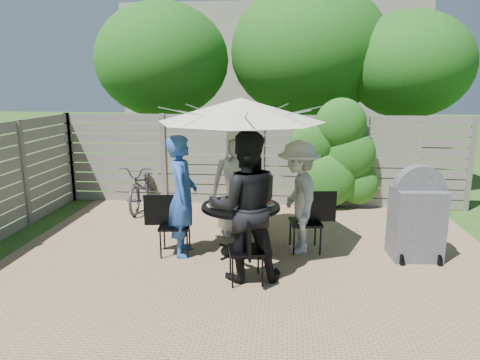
# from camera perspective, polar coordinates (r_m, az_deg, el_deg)

# --- Properties ---
(backyard_envelope) EXTENTS (60.00, 60.00, 5.00)m
(backyard_envelope) POSITION_cam_1_polar(r_m,az_deg,el_deg) (15.73, 4.57, 13.39)
(backyard_envelope) COLOR #294F18
(backyard_envelope) RESTS_ON ground
(patio_table) EXTENTS (1.28, 1.28, 0.73)m
(patio_table) POSITION_cam_1_polar(r_m,az_deg,el_deg) (6.21, 0.11, -5.32)
(patio_table) COLOR black
(patio_table) RESTS_ON ground
(umbrella) EXTENTS (2.66, 2.66, 2.25)m
(umbrella) POSITION_cam_1_polar(r_m,az_deg,el_deg) (5.92, 0.11, 9.32)
(umbrella) COLOR silver
(umbrella) RESTS_ON ground
(chair_back) EXTENTS (0.44, 0.64, 0.87)m
(chair_back) POSITION_cam_1_polar(r_m,az_deg,el_deg) (7.21, -0.40, -4.82)
(chair_back) COLOR black
(chair_back) RESTS_ON ground
(person_back) EXTENTS (0.93, 0.68, 1.74)m
(person_back) POSITION_cam_1_polar(r_m,az_deg,el_deg) (6.92, -0.35, -0.35)
(person_back) COLOR silver
(person_back) RESTS_ON ground
(chair_left) EXTENTS (0.67, 0.48, 0.90)m
(chair_left) POSITION_cam_1_polar(r_m,az_deg,el_deg) (6.31, -8.75, -7.51)
(chair_left) COLOR black
(chair_left) RESTS_ON ground
(person_left) EXTENTS (0.52, 0.70, 1.75)m
(person_left) POSITION_cam_1_polar(r_m,az_deg,el_deg) (6.11, -7.68, -2.19)
(person_left) COLOR #274FA9
(person_left) RESTS_ON ground
(chair_front) EXTENTS (0.49, 0.66, 0.87)m
(chair_front) POSITION_cam_1_polar(r_m,az_deg,el_deg) (5.40, 0.81, -11.02)
(chair_front) COLOR black
(chair_front) RESTS_ON ground
(person_front) EXTENTS (1.02, 0.86, 1.89)m
(person_front) POSITION_cam_1_polar(r_m,az_deg,el_deg) (5.29, 0.71, -3.64)
(person_front) COLOR black
(person_front) RESTS_ON ground
(chair_right) EXTENTS (0.69, 0.49, 0.92)m
(chair_right) POSITION_cam_1_polar(r_m,az_deg,el_deg) (6.42, 8.80, -7.08)
(chair_right) COLOR black
(chair_right) RESTS_ON ground
(person_right) EXTENTS (0.78, 1.16, 1.66)m
(person_right) POSITION_cam_1_polar(r_m,az_deg,el_deg) (6.23, 7.75, -2.34)
(person_right) COLOR #B0B0AB
(person_right) RESTS_ON ground
(plate_back) EXTENTS (0.26, 0.26, 0.06)m
(plate_back) POSITION_cam_1_polar(r_m,az_deg,el_deg) (6.49, -0.10, -2.26)
(plate_back) COLOR white
(plate_back) RESTS_ON patio_table
(plate_left) EXTENTS (0.26, 0.26, 0.06)m
(plate_left) POSITION_cam_1_polar(r_m,az_deg,el_deg) (6.13, -3.26, -3.19)
(plate_left) COLOR white
(plate_left) RESTS_ON patio_table
(plate_front) EXTENTS (0.26, 0.26, 0.06)m
(plate_front) POSITION_cam_1_polar(r_m,az_deg,el_deg) (5.80, 0.35, -4.11)
(plate_front) COLOR white
(plate_front) RESTS_ON patio_table
(plate_right) EXTENTS (0.26, 0.26, 0.06)m
(plate_right) POSITION_cam_1_polar(r_m,az_deg,el_deg) (6.18, 3.45, -3.07)
(plate_right) COLOR white
(plate_right) RESTS_ON patio_table
(glass_back) EXTENTS (0.07, 0.07, 0.14)m
(glass_back) POSITION_cam_1_polar(r_m,az_deg,el_deg) (6.37, -0.99, -2.12)
(glass_back) COLOR silver
(glass_back) RESTS_ON patio_table
(glass_left) EXTENTS (0.07, 0.07, 0.14)m
(glass_left) POSITION_cam_1_polar(r_m,az_deg,el_deg) (6.02, -2.29, -3.04)
(glass_left) COLOR silver
(glass_left) RESTS_ON patio_table
(glass_front) EXTENTS (0.07, 0.07, 0.14)m
(glass_front) POSITION_cam_1_polar(r_m,az_deg,el_deg) (5.89, 1.30, -3.39)
(glass_front) COLOR silver
(glass_front) RESTS_ON patio_table
(syrup_jug) EXTENTS (0.09, 0.09, 0.16)m
(syrup_jug) POSITION_cam_1_polar(r_m,az_deg,el_deg) (6.17, -0.48, -2.52)
(syrup_jug) COLOR #59280C
(syrup_jug) RESTS_ON patio_table
(coffee_cup) EXTENTS (0.08, 0.08, 0.12)m
(coffee_cup) POSITION_cam_1_polar(r_m,az_deg,el_deg) (6.35, 0.88, -2.27)
(coffee_cup) COLOR #C6B293
(coffee_cup) RESTS_ON patio_table
(bicycle) EXTENTS (0.67, 1.76, 0.91)m
(bicycle) POSITION_cam_1_polar(r_m,az_deg,el_deg) (8.71, -12.77, -0.71)
(bicycle) COLOR #333338
(bicycle) RESTS_ON ground
(bbq_grill) EXTENTS (0.69, 0.55, 1.36)m
(bbq_grill) POSITION_cam_1_polar(r_m,az_deg,el_deg) (6.48, 22.48, -4.57)
(bbq_grill) COLOR slate
(bbq_grill) RESTS_ON ground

